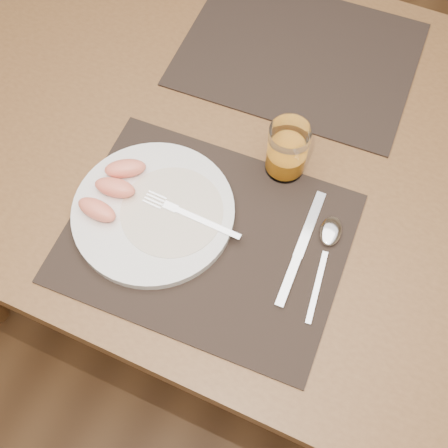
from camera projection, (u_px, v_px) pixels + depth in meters
ground at (243, 287)px, 1.68m from camera, size 5.00×5.00×0.00m
table at (254, 163)px, 1.09m from camera, size 1.40×0.90×0.75m
placemat_near at (206, 237)px, 0.92m from camera, size 0.46×0.37×0.00m
placemat_far at (299, 54)px, 1.11m from camera, size 0.46×0.37×0.00m
plate at (153, 212)px, 0.93m from camera, size 0.27×0.27×0.02m
plate_dressing at (172, 211)px, 0.92m from camera, size 0.17×0.17×0.00m
fork at (183, 213)px, 0.92m from camera, size 0.17×0.03×0.00m
knife at (297, 257)px, 0.90m from camera, size 0.02×0.22×0.01m
spoon at (329, 239)px, 0.91m from camera, size 0.05×0.19×0.01m
juice_glass at (287, 152)px, 0.94m from camera, size 0.07×0.07×0.10m
grapefruit_wedges at (113, 188)px, 0.93m from camera, size 0.08×0.14×0.03m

